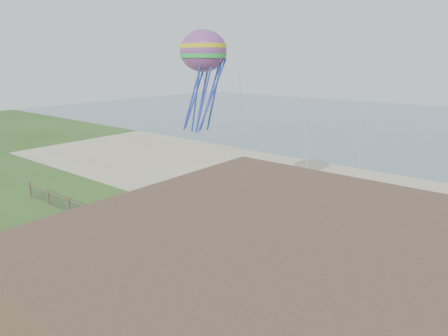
% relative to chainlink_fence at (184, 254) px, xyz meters
% --- Properties ---
extents(ground, '(160.00, 160.00, 0.00)m').
position_rel_chainlink_fence_xyz_m(ground, '(0.00, -6.00, -0.55)').
color(ground, '#2B501B').
rests_on(ground, ground).
extents(sand_beach, '(72.00, 20.00, 0.02)m').
position_rel_chainlink_fence_xyz_m(sand_beach, '(0.00, 16.00, -0.55)').
color(sand_beach, tan).
rests_on(sand_beach, ground).
extents(ocean, '(160.00, 68.00, 0.02)m').
position_rel_chainlink_fence_xyz_m(ocean, '(0.00, 60.00, -0.55)').
color(ocean, slate).
rests_on(ocean, ground).
extents(chainlink_fence, '(36.20, 0.20, 1.25)m').
position_rel_chainlink_fence_xyz_m(chainlink_fence, '(0.00, 0.00, 0.00)').
color(chainlink_fence, brown).
rests_on(chainlink_fence, ground).
extents(picnic_table, '(1.98, 1.65, 0.74)m').
position_rel_chainlink_fence_xyz_m(picnic_table, '(4.13, -3.77, -0.18)').
color(picnic_table, brown).
rests_on(picnic_table, ground).
extents(octopus_kite, '(3.94, 3.08, 7.33)m').
position_rel_chainlink_fence_xyz_m(octopus_kite, '(-3.87, 6.10, 9.24)').
color(octopus_kite, orange).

